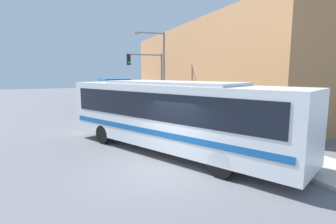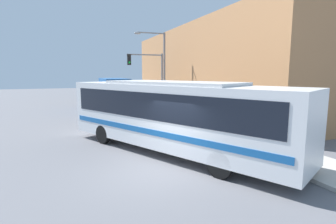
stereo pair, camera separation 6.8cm
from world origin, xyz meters
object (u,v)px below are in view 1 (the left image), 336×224
Objects in this scene: fire_hydrant at (211,125)px; traffic_light_pole at (150,72)px; delivery_truck at (112,92)px; city_bus at (172,112)px; pedestrian_near_corner at (224,114)px; street_lamp at (160,65)px.

traffic_light_pole reaches higher than fire_hydrant.
city_bus is at bearing -90.00° from delivery_truck.
delivery_truck reaches higher than fire_hydrant.
city_bus is 6.46× the size of pedestrian_near_corner.
traffic_light_pole is (-0.98, 8.94, 3.20)m from fire_hydrant.
pedestrian_near_corner is at bearing -75.40° from traffic_light_pole.
fire_hydrant is 0.11× the size of street_lamp.
city_bus is at bearing -102.87° from traffic_light_pole.
traffic_light_pole is (2.66, -4.19, 2.03)m from delivery_truck.
city_bus is 12.09m from traffic_light_pole.
pedestrian_near_corner is at bearing -80.49° from street_lamp.
traffic_light_pole reaches higher than city_bus.
fire_hydrant is 9.42m from street_lamp.
delivery_truck is at bearing 122.41° from traffic_light_pole.
street_lamp reaches higher than city_bus.
delivery_truck is 13.68m from fire_hydrant.
traffic_light_pole reaches higher than pedestrian_near_corner.
fire_hydrant is at bearing -83.72° from traffic_light_pole.
pedestrian_near_corner reaches higher than fire_hydrant.
delivery_truck reaches higher than pedestrian_near_corner.
city_bus is 4.73m from fire_hydrant.
pedestrian_near_corner is (1.23, 0.45, 0.55)m from fire_hydrant.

